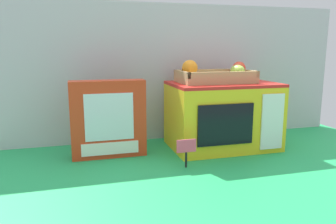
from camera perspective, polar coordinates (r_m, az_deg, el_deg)
name	(u,v)px	position (r m, az deg, el deg)	size (l,w,h in m)	color
ground_plane	(187,149)	(1.35, 3.28, -6.49)	(1.70, 1.70, 0.00)	#219E54
display_back_panel	(173,72)	(1.49, 0.82, 6.89)	(1.61, 0.03, 0.60)	#B7BABF
toy_microwave	(222,115)	(1.37, 9.43, -0.54)	(0.42, 0.28, 0.27)	yellow
food_groups_crate	(216,76)	(1.36, 8.27, 6.27)	(0.30, 0.18, 0.09)	tan
cookie_set_box	(108,119)	(1.25, -10.31, -1.22)	(0.28, 0.07, 0.29)	red
price_sign	(186,149)	(1.13, 3.21, -6.42)	(0.07, 0.01, 0.10)	black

